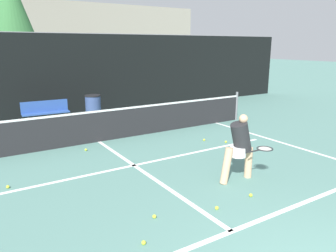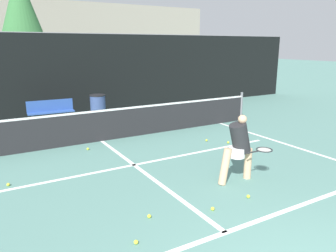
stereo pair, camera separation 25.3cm
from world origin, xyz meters
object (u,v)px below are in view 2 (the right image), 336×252
(trash_bin, at_px, (98,107))
(parked_car, at_px, (41,91))
(courtside_bench, at_px, (51,111))
(player_practicing, at_px, (239,147))

(trash_bin, bearing_deg, parked_car, 103.84)
(parked_car, bearing_deg, courtside_bench, -95.86)
(courtside_bench, bearing_deg, trash_bin, -4.74)
(player_practicing, height_order, parked_car, player_practicing)
(courtside_bench, relative_size, trash_bin, 1.67)
(courtside_bench, distance_m, trash_bin, 1.70)
(player_practicing, distance_m, courtside_bench, 7.67)
(courtside_bench, height_order, trash_bin, trash_bin)
(player_practicing, bearing_deg, parked_car, 99.97)
(courtside_bench, xyz_separation_m, trash_bin, (1.68, -0.22, 0.02))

